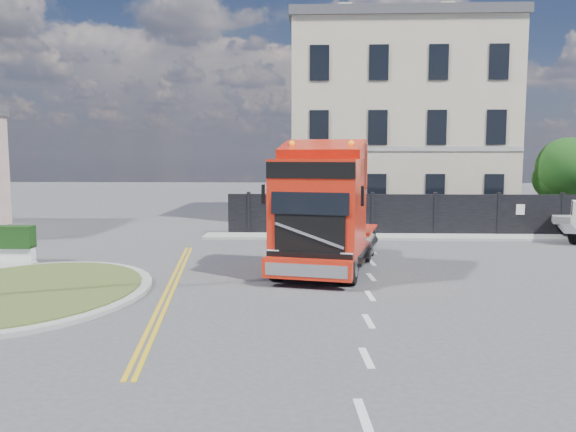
{
  "coord_description": "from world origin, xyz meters",
  "views": [
    {
      "loc": [
        0.99,
        -18.11,
        3.91
      ],
      "look_at": [
        0.23,
        1.05,
        1.8
      ],
      "focal_mm": 35.0,
      "sensor_mm": 36.0,
      "label": 1
    }
  ],
  "objects": [
    {
      "name": "hoarding_fence",
      "position": [
        6.55,
        9.0,
        1.0
      ],
      "size": [
        18.8,
        0.25,
        2.0
      ],
      "color": "black",
      "rests_on": "ground"
    },
    {
      "name": "truck",
      "position": [
        1.42,
        0.26,
        1.9
      ],
      "size": [
        4.08,
        7.49,
        4.25
      ],
      "rotation": [
        0.0,
        0.0,
        -0.22
      ],
      "color": "black",
      "rests_on": "ground"
    },
    {
      "name": "tree",
      "position": [
        14.38,
        12.1,
        3.05
      ],
      "size": [
        3.2,
        3.2,
        4.8
      ],
      "color": "#382619",
      "rests_on": "ground"
    },
    {
      "name": "georgian_building",
      "position": [
        6.0,
        16.5,
        5.77
      ],
      "size": [
        12.3,
        10.3,
        12.8
      ],
      "color": "#BEAC97",
      "rests_on": "ground"
    },
    {
      "name": "pavement_far",
      "position": [
        6.0,
        8.1,
        0.06
      ],
      "size": [
        20.0,
        1.6,
        0.12
      ],
      "primitive_type": "cube",
      "color": "#9A9994",
      "rests_on": "ground"
    },
    {
      "name": "traffic_island",
      "position": [
        -7.0,
        -3.0,
        0.08
      ],
      "size": [
        6.8,
        6.8,
        0.17
      ],
      "color": "#9A9994",
      "rests_on": "ground"
    },
    {
      "name": "ground",
      "position": [
        0.0,
        0.0,
        0.0
      ],
      "size": [
        120.0,
        120.0,
        0.0
      ],
      "primitive_type": "plane",
      "color": "#424244",
      "rests_on": "ground"
    }
  ]
}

